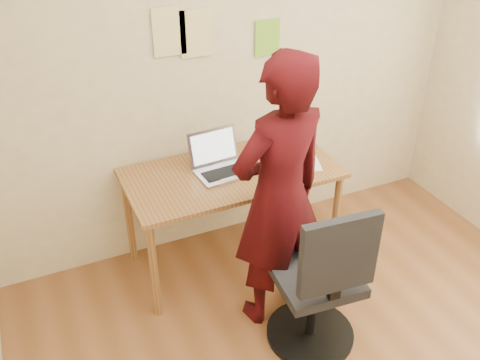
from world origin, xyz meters
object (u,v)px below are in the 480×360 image
laptop (220,163)px  office_chair (320,289)px  person (279,197)px  phone (285,175)px  desk (232,182)px

laptop → office_chair: (0.20, -0.96, -0.35)m
laptop → office_chair: bearing=-82.5°
person → phone: bearing=-133.4°
desk → person: (0.05, -0.56, 0.21)m
phone → office_chair: 0.81m
desk → office_chair: (0.14, -0.92, -0.22)m
desk → person: size_ratio=0.81×
desk → laptop: size_ratio=3.81×
laptop → person: size_ratio=0.21×
desk → person: 0.60m
person → office_chair: bearing=93.6°
desk → phone: phone is taller
desk → person: person is taller
laptop → phone: size_ratio=2.82×
office_chair → person: (-0.09, 0.36, 0.43)m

